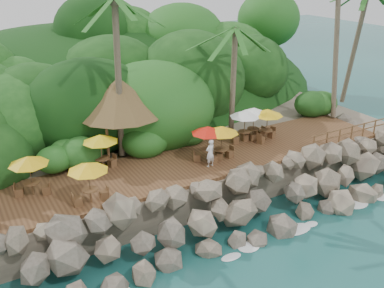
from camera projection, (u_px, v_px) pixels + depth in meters
ground at (252, 248)px, 22.04m from camera, size 140.00×140.00×0.00m
land_base at (128, 128)px, 34.40m from camera, size 32.00×25.20×2.10m
jungle_hill at (97, 114)px, 40.79m from camera, size 44.80×28.00×15.40m
seawall at (230, 210)px, 23.19m from camera, size 29.00×4.00×2.30m
terrace at (192, 163)px, 25.97m from camera, size 26.00×5.00×0.20m
jungle_foliage at (133, 145)px, 34.01m from camera, size 44.00×16.00×12.00m
foam_line at (249, 244)px, 22.27m from camera, size 25.20×0.80×0.06m
palapa at (119, 96)px, 25.97m from camera, size 5.17×5.17×4.60m
dining_clusters at (167, 138)px, 24.57m from camera, size 19.55×5.09×2.13m
railing at (358, 130)px, 28.93m from camera, size 8.30×0.10×1.00m
waiter at (210, 153)px, 25.01m from camera, size 0.68×0.53×1.65m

